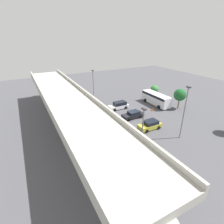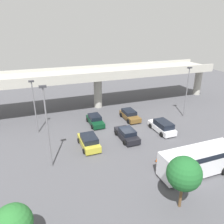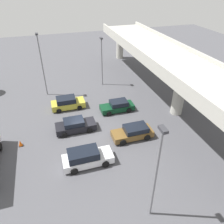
{
  "view_description": "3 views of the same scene",
  "coord_description": "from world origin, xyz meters",
  "px_view_note": "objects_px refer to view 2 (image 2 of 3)",
  "views": [
    {
      "loc": [
        -27.06,
        18.36,
        16.11
      ],
      "look_at": [
        0.66,
        3.59,
        1.94
      ],
      "focal_mm": 28.0,
      "sensor_mm": 36.0,
      "label": 1
    },
    {
      "loc": [
        -11.25,
        -24.28,
        14.1
      ],
      "look_at": [
        -0.83,
        2.87,
        2.55
      ],
      "focal_mm": 35.0,
      "sensor_mm": 36.0,
      "label": 2
    },
    {
      "loc": [
        20.44,
        -2.89,
        15.59
      ],
      "look_at": [
        -0.57,
        3.63,
        1.39
      ],
      "focal_mm": 35.0,
      "sensor_mm": 36.0,
      "label": 3
    }
  ],
  "objects_px": {
    "lamp_post_mid_lot": "(34,103)",
    "lamp_post_by_overpass": "(47,122)",
    "tree_front_centre": "(184,174)",
    "parked_car_0": "(89,141)",
    "shuttle_bus": "(198,159)",
    "tree_front_left": "(13,224)",
    "parked_car_2": "(127,134)",
    "traffic_cone": "(158,159)",
    "lamp_post_near_aisle": "(187,89)",
    "parked_car_3": "(130,115)",
    "parked_car_1": "(95,120)",
    "parked_car_4": "(162,126)"
  },
  "relations": [
    {
      "from": "parked_car_1",
      "to": "traffic_cone",
      "type": "xyz_separation_m",
      "value": [
        3.58,
        -12.0,
        -0.35
      ]
    },
    {
      "from": "tree_front_centre",
      "to": "lamp_post_mid_lot",
      "type": "bearing_deg",
      "value": 118.93
    },
    {
      "from": "lamp_post_near_aisle",
      "to": "tree_front_centre",
      "type": "relative_size",
      "value": 1.74
    },
    {
      "from": "shuttle_bus",
      "to": "lamp_post_near_aisle",
      "type": "distance_m",
      "value": 15.75
    },
    {
      "from": "parked_car_1",
      "to": "parked_car_2",
      "type": "xyz_separation_m",
      "value": [
        2.59,
        -5.99,
        0.0
      ]
    },
    {
      "from": "lamp_post_mid_lot",
      "to": "lamp_post_by_overpass",
      "type": "bearing_deg",
      "value": -84.25
    },
    {
      "from": "lamp_post_by_overpass",
      "to": "tree_front_centre",
      "type": "relative_size",
      "value": 1.9
    },
    {
      "from": "parked_car_4",
      "to": "lamp_post_mid_lot",
      "type": "height_order",
      "value": "lamp_post_mid_lot"
    },
    {
      "from": "parked_car_4",
      "to": "tree_front_left",
      "type": "relative_size",
      "value": 1.24
    },
    {
      "from": "tree_front_left",
      "to": "shuttle_bus",
      "type": "bearing_deg",
      "value": 8.58
    },
    {
      "from": "lamp_post_by_overpass",
      "to": "tree_front_left",
      "type": "height_order",
      "value": "lamp_post_by_overpass"
    },
    {
      "from": "parked_car_3",
      "to": "lamp_post_by_overpass",
      "type": "relative_size",
      "value": 0.51
    },
    {
      "from": "parked_car_1",
      "to": "parked_car_3",
      "type": "height_order",
      "value": "parked_car_1"
    },
    {
      "from": "parked_car_2",
      "to": "lamp_post_near_aisle",
      "type": "distance_m",
      "value": 13.29
    },
    {
      "from": "parked_car_2",
      "to": "tree_front_left",
      "type": "relative_size",
      "value": 1.19
    },
    {
      "from": "tree_front_centre",
      "to": "parked_car_2",
      "type": "bearing_deg",
      "value": 86.42
    },
    {
      "from": "parked_car_1",
      "to": "lamp_post_mid_lot",
      "type": "bearing_deg",
      "value": -91.35
    },
    {
      "from": "lamp_post_by_overpass",
      "to": "parked_car_0",
      "type": "bearing_deg",
      "value": 27.15
    },
    {
      "from": "parked_car_2",
      "to": "parked_car_3",
      "type": "bearing_deg",
      "value": -28.44
    },
    {
      "from": "parked_car_4",
      "to": "tree_front_centre",
      "type": "bearing_deg",
      "value": 152.92
    },
    {
      "from": "lamp_post_mid_lot",
      "to": "tree_front_centre",
      "type": "xyz_separation_m",
      "value": [
        10.18,
        -18.41,
        -1.12
      ]
    },
    {
      "from": "parked_car_3",
      "to": "lamp_post_near_aisle",
      "type": "distance_m",
      "value": 10.03
    },
    {
      "from": "shuttle_bus",
      "to": "traffic_cone",
      "type": "distance_m",
      "value": 4.33
    },
    {
      "from": "parked_car_2",
      "to": "lamp_post_mid_lot",
      "type": "bearing_deg",
      "value": 60.53
    },
    {
      "from": "parked_car_3",
      "to": "parked_car_4",
      "type": "height_order",
      "value": "parked_car_4"
    },
    {
      "from": "lamp_post_mid_lot",
      "to": "parked_car_0",
      "type": "bearing_deg",
      "value": -48.22
    },
    {
      "from": "parked_car_1",
      "to": "parked_car_2",
      "type": "distance_m",
      "value": 6.52
    },
    {
      "from": "traffic_cone",
      "to": "parked_car_2",
      "type": "bearing_deg",
      "value": 99.31
    },
    {
      "from": "lamp_post_by_overpass",
      "to": "traffic_cone",
      "type": "relative_size",
      "value": 12.74
    },
    {
      "from": "parked_car_0",
      "to": "parked_car_1",
      "type": "distance_m",
      "value": 6.72
    },
    {
      "from": "parked_car_3",
      "to": "lamp_post_mid_lot",
      "type": "distance_m",
      "value": 14.62
    },
    {
      "from": "shuttle_bus",
      "to": "lamp_post_mid_lot",
      "type": "distance_m",
      "value": 21.35
    },
    {
      "from": "lamp_post_near_aisle",
      "to": "tree_front_left",
      "type": "height_order",
      "value": "lamp_post_near_aisle"
    },
    {
      "from": "parked_car_0",
      "to": "parked_car_1",
      "type": "relative_size",
      "value": 1.0
    },
    {
      "from": "parked_car_2",
      "to": "parked_car_4",
      "type": "relative_size",
      "value": 0.96
    },
    {
      "from": "shuttle_bus",
      "to": "tree_front_centre",
      "type": "distance_m",
      "value": 5.58
    },
    {
      "from": "tree_front_left",
      "to": "traffic_cone",
      "type": "xyz_separation_m",
      "value": [
        14.25,
        5.72,
        -2.26
      ]
    },
    {
      "from": "parked_car_3",
      "to": "lamp_post_by_overpass",
      "type": "height_order",
      "value": "lamp_post_by_overpass"
    },
    {
      "from": "lamp_post_near_aisle",
      "to": "tree_front_left",
      "type": "xyz_separation_m",
      "value": [
        -25.35,
        -15.44,
        -2.2
      ]
    },
    {
      "from": "parked_car_3",
      "to": "lamp_post_by_overpass",
      "type": "bearing_deg",
      "value": -57.2
    },
    {
      "from": "parked_car_2",
      "to": "tree_front_centre",
      "type": "distance_m",
      "value": 12.53
    },
    {
      "from": "lamp_post_near_aisle",
      "to": "tree_front_centre",
      "type": "xyz_separation_m",
      "value": [
        -12.85,
        -15.94,
        -1.47
      ]
    },
    {
      "from": "shuttle_bus",
      "to": "lamp_post_by_overpass",
      "type": "height_order",
      "value": "lamp_post_by_overpass"
    },
    {
      "from": "shuttle_bus",
      "to": "parked_car_4",
      "type": "bearing_deg",
      "value": -101.84
    },
    {
      "from": "parked_car_1",
      "to": "parked_car_0",
      "type": "bearing_deg",
      "value": -23.34
    },
    {
      "from": "tree_front_centre",
      "to": "parked_car_0",
      "type": "bearing_deg",
      "value": 110.44
    },
    {
      "from": "parked_car_2",
      "to": "traffic_cone",
      "type": "bearing_deg",
      "value": -170.69
    },
    {
      "from": "parked_car_4",
      "to": "lamp_post_mid_lot",
      "type": "relative_size",
      "value": 0.63
    },
    {
      "from": "parked_car_4",
      "to": "parked_car_2",
      "type": "bearing_deg",
      "value": 91.68
    },
    {
      "from": "lamp_post_by_overpass",
      "to": "traffic_cone",
      "type": "xyz_separation_m",
      "value": [
        11.04,
        -3.37,
        -4.83
      ]
    }
  ]
}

